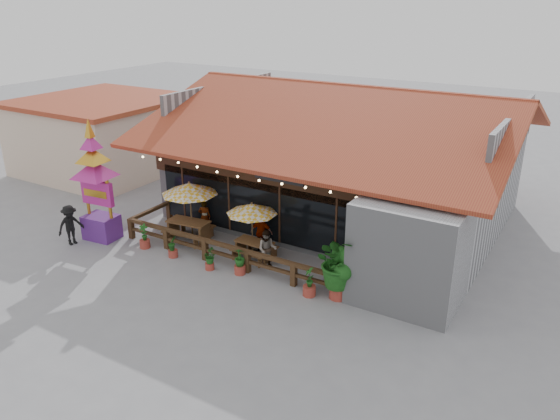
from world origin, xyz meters
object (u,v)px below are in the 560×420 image
Objects in this scene: pedestrian at (70,225)px; umbrella_right at (252,209)px; umbrella_left at (190,189)px; thai_sign_tower at (95,172)px; tropical_plant at (340,263)px; picnic_table_right at (255,247)px; picnic_table_left at (189,227)px.

umbrella_right is at bearing -53.68° from pedestrian.
thai_sign_tower is (-3.27, -2.03, 0.73)m from umbrella_left.
pedestrian is (-11.43, -1.77, -0.48)m from tropical_plant.
picnic_table_right is 0.28× the size of thai_sign_tower.
picnic_table_left is at bearing 28.69° from thai_sign_tower.
picnic_table_left is at bearing -173.85° from umbrella_right.
thai_sign_tower is 2.38× the size of tropical_plant.
thai_sign_tower is at bearing -165.14° from picnic_table_right.
umbrella_left reaches higher than pedestrian.
umbrella_left is at bearing -39.87° from pedestrian.
picnic_table_right is 0.90× the size of pedestrian.
picnic_table_right is 7.31m from thai_sign_tower.
umbrella_right reaches higher than picnic_table_right.
picnic_table_right is (0.34, -0.36, -1.42)m from umbrella_right.
picnic_table_left is 3.37m from picnic_table_right.
picnic_table_right is 0.66× the size of tropical_plant.
picnic_table_right is (3.37, -0.03, -0.09)m from picnic_table_left.
picnic_table_left is at bearing 179.45° from picnic_table_right.
picnic_table_left is 1.26× the size of picnic_table_right.
thai_sign_tower is (-3.29, -1.80, 2.37)m from picnic_table_left.
picnic_table_left is (-3.03, -0.33, -1.33)m from umbrella_right.
umbrella_right is 7.71m from pedestrian.
umbrella_right is (3.05, 0.10, -0.32)m from umbrella_left.
picnic_table_right is (3.38, -0.26, -1.73)m from umbrella_left.
pedestrian is at bearing -119.78° from thai_sign_tower.
umbrella_left reaches higher than picnic_table_right.
picnic_table_right is at bearing -47.03° from umbrella_right.
picnic_table_right is at bearing 165.69° from tropical_plant.
thai_sign_tower is at bearing -151.31° from picnic_table_left.
umbrella_left is at bearing -178.15° from umbrella_right.
thai_sign_tower reaches higher than picnic_table_right.
umbrella_left is 1.29× the size of tropical_plant.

